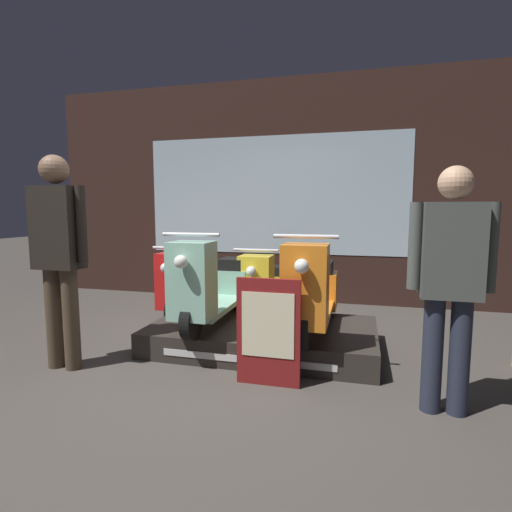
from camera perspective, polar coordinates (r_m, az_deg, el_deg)
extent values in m
plane|color=#423D38|center=(3.16, -10.69, -18.57)|extent=(30.00, 30.00, 0.00)
cube|color=#331E19|center=(5.93, 2.52, 9.13)|extent=(6.95, 0.08, 3.20)
cube|color=silver|center=(5.88, 2.43, 8.66)|extent=(3.82, 0.01, 1.70)
cube|color=#2D2823|center=(3.95, 0.99, -11.38)|extent=(2.13, 1.19, 0.23)
cube|color=silver|center=(3.41, -1.48, -14.58)|extent=(1.49, 0.01, 0.06)
cylinder|color=black|center=(3.48, -9.20, -9.12)|extent=(0.09, 0.33, 0.33)
cylinder|color=black|center=(4.56, -3.11, -5.26)|extent=(0.09, 0.33, 0.33)
cube|color=#8EC6AD|center=(4.02, -5.73, -7.05)|extent=(0.34, 1.10, 0.05)
cube|color=#8EC6AD|center=(3.42, -9.13, -3.45)|extent=(0.35, 0.30, 0.66)
cube|color=#8EC6AD|center=(4.52, -3.21, -4.25)|extent=(0.37, 0.35, 0.38)
cube|color=black|center=(4.48, -3.26, -1.09)|extent=(0.27, 0.32, 0.12)
cylinder|color=silver|center=(3.37, -9.31, 3.05)|extent=(0.50, 0.03, 0.03)
sphere|color=white|center=(3.21, -10.69, -0.83)|extent=(0.11, 0.11, 0.11)
cylinder|color=black|center=(3.22, 6.88, -10.35)|extent=(0.09, 0.33, 0.33)
cylinder|color=black|center=(4.37, 9.03, -5.86)|extent=(0.09, 0.33, 0.33)
cube|color=orange|center=(3.80, 8.12, -7.89)|extent=(0.34, 1.10, 0.05)
cube|color=orange|center=(3.17, 7.03, -4.24)|extent=(0.35, 0.30, 0.66)
cube|color=orange|center=(4.33, 9.01, -4.81)|extent=(0.37, 0.35, 0.38)
cube|color=black|center=(4.28, 9.06, -1.52)|extent=(0.27, 0.32, 0.12)
cylinder|color=silver|center=(3.11, 7.11, 2.79)|extent=(0.50, 0.03, 0.03)
sphere|color=white|center=(2.93, 6.54, -1.45)|extent=(0.11, 0.11, 0.11)
cylinder|color=black|center=(4.83, -11.67, -7.59)|extent=(0.09, 0.33, 0.33)
cylinder|color=black|center=(5.89, -6.50, -4.91)|extent=(0.09, 0.33, 0.33)
cube|color=red|center=(5.35, -8.82, -6.21)|extent=(0.34, 1.10, 0.05)
cube|color=red|center=(4.78, -11.63, -3.50)|extent=(0.35, 0.30, 0.66)
cube|color=red|center=(5.85, -6.60, -4.13)|extent=(0.37, 0.35, 0.38)
cube|color=black|center=(5.80, -6.66, -1.69)|extent=(0.27, 0.32, 0.12)
cylinder|color=silver|center=(4.72, -11.78, 1.13)|extent=(0.50, 0.03, 0.03)
sphere|color=white|center=(4.56, -12.84, -1.66)|extent=(0.11, 0.11, 0.11)
cylinder|color=black|center=(4.49, -0.07, -8.54)|extent=(0.09, 0.33, 0.33)
cylinder|color=black|center=(5.62, 3.05, -5.45)|extent=(0.09, 0.33, 0.33)
cube|color=yellow|center=(5.05, 1.67, -6.92)|extent=(0.34, 1.10, 0.05)
cube|color=yellow|center=(4.43, 0.01, -4.15)|extent=(0.35, 0.30, 0.66)
cube|color=yellow|center=(5.58, 3.00, -4.63)|extent=(0.37, 0.35, 0.38)
cube|color=black|center=(5.52, 3.00, -2.08)|extent=(0.27, 0.32, 0.12)
cylinder|color=silver|center=(4.37, -0.01, 0.84)|extent=(0.50, 0.03, 0.03)
sphere|color=white|center=(4.20, -0.70, -2.20)|extent=(0.11, 0.11, 0.11)
cylinder|color=#473828|center=(3.83, -26.90, -7.90)|extent=(0.13, 0.13, 0.85)
cylinder|color=#473828|center=(3.72, -24.88, -8.21)|extent=(0.13, 0.13, 0.85)
cube|color=black|center=(3.66, -26.51, 3.63)|extent=(0.38, 0.22, 0.68)
cylinder|color=black|center=(3.82, -29.16, 3.99)|extent=(0.08, 0.08, 0.62)
cylinder|color=black|center=(3.51, -23.67, 4.12)|extent=(0.08, 0.08, 0.62)
sphere|color=brown|center=(3.67, -26.89, 10.99)|extent=(0.23, 0.23, 0.23)
cylinder|color=#232838|center=(2.96, 23.88, -12.75)|extent=(0.13, 0.13, 0.77)
cylinder|color=#232838|center=(2.99, 27.07, -12.71)|extent=(0.13, 0.13, 0.77)
cube|color=#474C47|center=(2.83, 26.18, 0.69)|extent=(0.37, 0.20, 0.61)
cylinder|color=#474C47|center=(2.79, 21.72, 1.34)|extent=(0.08, 0.08, 0.56)
cylinder|color=#474C47|center=(2.88, 30.55, 1.04)|extent=(0.08, 0.08, 0.56)
sphere|color=tan|center=(2.82, 26.63, 9.36)|extent=(0.21, 0.21, 0.21)
cube|color=maroon|center=(3.08, 1.76, -10.86)|extent=(0.49, 0.04, 0.83)
cube|color=beige|center=(3.04, 1.67, -9.85)|extent=(0.40, 0.01, 0.50)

